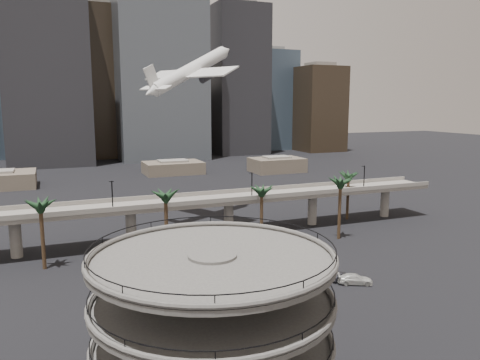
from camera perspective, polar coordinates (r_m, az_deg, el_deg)
name	(u,v)px	position (r m, az deg, el deg)	size (l,w,h in m)	color
parking_ramp	(213,322)	(44.68, -3.31, -16.87)	(22.20, 22.20, 17.35)	#4E4B48
overpass	(181,206)	(102.78, -7.15, -3.19)	(130.00, 9.30, 14.70)	gray
palm_trees	(244,191)	(98.39, 0.53, -1.33)	(76.40, 18.40, 14.00)	#44301D
low_buildings	(140,171)	(189.04, -12.04, 1.05)	(135.00, 27.50, 6.80)	brown
skyline	(128,84)	(262.46, -13.51, 11.34)	(269.00, 86.00, 108.66)	gray
airborne_jet	(191,71)	(115.36, -6.02, 13.11)	(27.25, 26.03, 14.95)	silver
car_a	(319,311)	(68.80, 9.55, -15.52)	(1.81, 4.49, 1.53)	#9F2E16
car_b	(340,276)	(82.26, 12.08, -11.40)	(1.45, 4.15, 1.37)	black
car_c	(355,279)	(81.15, 13.84, -11.65)	(2.32, 5.71, 1.66)	beige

